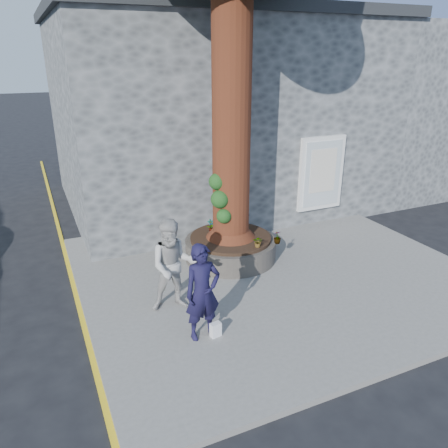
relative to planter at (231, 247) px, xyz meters
name	(u,v)px	position (x,y,z in m)	size (l,w,h in m)	color
ground	(236,307)	(-0.80, -2.00, -0.41)	(120.00, 120.00, 0.00)	black
pavement	(274,271)	(0.70, -1.00, -0.35)	(9.00, 8.00, 0.12)	slate
yellow_line	(81,316)	(-3.85, -1.00, -0.41)	(0.10, 30.00, 0.01)	yellow
stone_shop	(212,111)	(1.70, 5.20, 2.75)	(10.30, 8.30, 6.30)	#46494B
neighbour_shop	(388,105)	(9.70, 5.20, 2.59)	(6.00, 8.00, 6.00)	#46494B
planter	(231,247)	(0.00, 0.00, 0.00)	(2.30, 2.30, 0.60)	black
man	(203,292)	(-1.87, -2.80, 0.63)	(0.67, 0.44, 1.85)	black
woman	(173,266)	(-2.04, -1.66, 0.68)	(0.94, 0.73, 1.94)	#B1AEA9
shopping_bag	(216,330)	(-1.67, -2.90, -0.15)	(0.20, 0.12, 0.28)	white
plant_a	(211,226)	(-0.35, 0.47, 0.48)	(0.18, 0.12, 0.35)	gray
plant_b	(246,213)	(0.85, 0.85, 0.52)	(0.23, 0.22, 0.42)	gray
plant_c	(277,237)	(0.85, -0.85, 0.47)	(0.18, 0.18, 0.32)	gray
plant_d	(258,242)	(0.32, -0.85, 0.44)	(0.24, 0.21, 0.27)	gray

